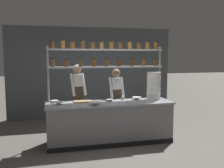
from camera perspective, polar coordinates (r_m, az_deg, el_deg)
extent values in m
plane|color=#5B5651|center=(5.84, -0.47, -13.12)|extent=(40.00, 40.00, 0.00)
cube|color=#4C5156|center=(8.03, -4.63, 2.66)|extent=(5.22, 0.12, 2.85)
cube|color=gray|center=(5.70, -0.48, -8.95)|extent=(2.76, 0.72, 0.88)
cube|color=#999BA0|center=(5.60, -0.48, -4.41)|extent=(2.82, 0.76, 0.04)
cube|color=black|center=(5.49, 0.42, -13.87)|extent=(2.76, 0.03, 0.10)
cylinder|color=#999BA0|center=(5.75, -14.30, -2.44)|extent=(0.04, 0.04, 2.17)
cylinder|color=#999BA0|center=(6.30, 10.71, -1.58)|extent=(0.04, 0.04, 2.17)
cube|color=#999BA0|center=(5.82, -1.22, 3.91)|extent=(2.66, 0.28, 0.04)
cylinder|color=brown|center=(5.69, -13.38, 4.69)|extent=(0.08, 0.08, 0.17)
cylinder|color=black|center=(5.68, -13.40, 5.63)|extent=(0.09, 0.09, 0.02)
cylinder|color=brown|center=(5.70, -10.37, 4.68)|extent=(0.09, 0.09, 0.15)
cylinder|color=black|center=(5.69, -10.38, 5.52)|extent=(0.09, 0.09, 0.02)
cylinder|color=brown|center=(5.72, -7.23, 4.79)|extent=(0.08, 0.08, 0.16)
cylinder|color=black|center=(5.72, -7.25, 5.68)|extent=(0.08, 0.08, 0.02)
cylinder|color=brown|center=(5.76, -4.14, 4.88)|extent=(0.10, 0.10, 0.17)
cylinder|color=black|center=(5.76, -4.15, 5.81)|extent=(0.10, 0.10, 0.02)
cylinder|color=brown|center=(5.82, -1.24, 4.88)|extent=(0.10, 0.10, 0.16)
cylinder|color=black|center=(5.82, -1.25, 5.77)|extent=(0.10, 0.10, 0.02)
cylinder|color=#513314|center=(5.89, 1.64, 4.96)|extent=(0.09, 0.09, 0.17)
cylinder|color=black|center=(5.89, 1.64, 5.91)|extent=(0.09, 0.09, 0.02)
cylinder|color=#513314|center=(5.98, 4.59, 4.95)|extent=(0.09, 0.09, 0.17)
cylinder|color=black|center=(5.98, 4.60, 5.86)|extent=(0.09, 0.09, 0.02)
cylinder|color=brown|center=(6.08, 7.27, 4.90)|extent=(0.09, 0.09, 0.16)
cylinder|color=black|center=(6.08, 7.28, 5.75)|extent=(0.09, 0.09, 0.02)
cylinder|color=brown|center=(6.20, 9.89, 4.84)|extent=(0.09, 0.09, 0.15)
cylinder|color=black|center=(6.19, 9.91, 5.64)|extent=(0.10, 0.10, 0.02)
cube|color=#999BA0|center=(5.82, -1.23, 7.82)|extent=(2.66, 0.28, 0.04)
cylinder|color=#513314|center=(5.69, -13.57, 8.58)|extent=(0.09, 0.09, 0.14)
cylinder|color=black|center=(5.69, -13.59, 9.41)|extent=(0.10, 0.10, 0.02)
cylinder|color=brown|center=(5.69, -11.20, 8.79)|extent=(0.09, 0.09, 0.17)
cylinder|color=black|center=(5.70, -11.23, 9.77)|extent=(0.09, 0.09, 0.02)
cylinder|color=brown|center=(5.71, -9.04, 8.69)|extent=(0.10, 0.10, 0.15)
cylinder|color=black|center=(5.71, -9.05, 9.54)|extent=(0.10, 0.10, 0.02)
cylinder|color=#513314|center=(5.73, -6.69, 8.83)|extent=(0.08, 0.08, 0.17)
cylinder|color=black|center=(5.74, -6.70, 9.78)|extent=(0.09, 0.09, 0.02)
cylinder|color=#513314|center=(5.76, -4.46, 8.73)|extent=(0.10, 0.10, 0.15)
cylinder|color=black|center=(5.77, -4.47, 9.56)|extent=(0.10, 0.10, 0.02)
cylinder|color=brown|center=(5.80, -2.39, 8.76)|extent=(0.08, 0.08, 0.15)
cylinder|color=black|center=(5.80, -2.39, 9.61)|extent=(0.08, 0.08, 0.02)
cylinder|color=brown|center=(5.85, -0.14, 8.77)|extent=(0.09, 0.09, 0.16)
cylinder|color=black|center=(5.85, -0.14, 9.65)|extent=(0.09, 0.09, 0.02)
cylinder|color=#513314|center=(5.90, 1.92, 8.72)|extent=(0.09, 0.09, 0.15)
cylinder|color=black|center=(5.91, 1.92, 9.55)|extent=(0.09, 0.09, 0.02)
cylinder|color=brown|center=(5.97, 4.06, 8.74)|extent=(0.09, 0.09, 0.17)
cylinder|color=black|center=(5.97, 4.06, 9.63)|extent=(0.09, 0.09, 0.02)
cylinder|color=#513314|center=(6.04, 6.15, 8.59)|extent=(0.08, 0.08, 0.14)
cylinder|color=black|center=(6.04, 6.16, 9.35)|extent=(0.09, 0.09, 0.02)
cylinder|color=brown|center=(6.12, 8.12, 8.64)|extent=(0.10, 0.10, 0.17)
cylinder|color=black|center=(6.12, 8.13, 9.52)|extent=(0.10, 0.10, 0.02)
cylinder|color=brown|center=(6.20, 10.07, 8.60)|extent=(0.09, 0.09, 0.17)
cylinder|color=black|center=(6.21, 10.09, 9.48)|extent=(0.09, 0.09, 0.02)
cylinder|color=black|center=(6.35, -8.49, -7.60)|extent=(0.11, 0.11, 0.84)
cylinder|color=black|center=(6.40, -7.13, -7.45)|extent=(0.11, 0.11, 0.84)
cube|color=#473828|center=(6.26, -7.89, -2.16)|extent=(0.26, 0.22, 0.36)
cube|color=white|center=(6.22, -7.94, 0.86)|extent=(0.26, 0.23, 0.30)
sphere|color=#A37A5B|center=(6.19, -7.98, 3.44)|extent=(0.22, 0.22, 0.22)
cylinder|color=white|center=(6.12, -9.01, -0.21)|extent=(0.13, 0.27, 0.55)
cylinder|color=white|center=(6.22, -6.48, -0.06)|extent=(0.13, 0.27, 0.55)
cylinder|color=black|center=(6.32, 0.20, -7.84)|extent=(0.11, 0.11, 0.79)
cylinder|color=black|center=(6.37, 1.59, -7.73)|extent=(0.11, 0.11, 0.79)
cube|color=#473828|center=(6.23, 0.91, -2.74)|extent=(0.23, 0.18, 0.34)
cube|color=white|center=(6.19, 0.91, 0.09)|extent=(0.23, 0.19, 0.28)
sphere|color=#A37A5B|center=(6.16, 0.92, 2.52)|extent=(0.21, 0.21, 0.21)
cylinder|color=white|center=(6.10, -0.21, -0.89)|extent=(0.08, 0.25, 0.52)
cylinder|color=white|center=(6.19, 2.36, -0.79)|extent=(0.08, 0.25, 0.52)
cylinder|color=white|center=(6.06, 9.45, -2.89)|extent=(0.32, 0.32, 0.12)
cylinder|color=silver|center=(6.05, 9.46, -2.28)|extent=(0.34, 0.34, 0.01)
cylinder|color=white|center=(6.04, 9.48, -1.67)|extent=(0.32, 0.32, 0.12)
cylinder|color=silver|center=(6.03, 9.49, -1.06)|extent=(0.34, 0.34, 0.01)
cylinder|color=white|center=(6.03, 9.50, -0.44)|extent=(0.32, 0.32, 0.12)
cylinder|color=silver|center=(6.02, 9.51, 0.17)|extent=(0.34, 0.34, 0.01)
cylinder|color=white|center=(6.01, 9.52, 0.79)|extent=(0.32, 0.32, 0.12)
cylinder|color=silver|center=(6.01, 9.53, 1.41)|extent=(0.34, 0.34, 0.01)
cylinder|color=white|center=(6.00, 9.55, 2.03)|extent=(0.32, 0.32, 0.12)
cylinder|color=silver|center=(6.00, 9.56, 2.65)|extent=(0.34, 0.34, 0.01)
cube|color=#A88456|center=(5.66, -6.74, -4.00)|extent=(0.40, 0.26, 0.02)
cylinder|color=silver|center=(5.72, -0.44, -3.91)|extent=(0.07, 0.07, 0.01)
cone|color=silver|center=(5.72, -0.44, -3.74)|extent=(0.17, 0.17, 0.05)
cylinder|color=silver|center=(5.29, -3.80, -4.77)|extent=(0.12, 0.12, 0.01)
cone|color=silver|center=(5.29, -3.81, -4.45)|extent=(0.26, 0.26, 0.07)
cylinder|color=silver|center=(5.71, -13.02, -4.10)|extent=(0.08, 0.08, 0.01)
cone|color=silver|center=(5.71, -13.02, -3.91)|extent=(0.18, 0.18, 0.05)
cylinder|color=white|center=(5.97, 5.67, -3.50)|extent=(0.10, 0.10, 0.01)
cone|color=white|center=(5.97, 5.67, -3.26)|extent=(0.22, 0.22, 0.06)
cylinder|color=silver|center=(5.46, -12.15, -4.56)|extent=(0.10, 0.10, 0.01)
cone|color=silver|center=(5.45, -12.16, -4.30)|extent=(0.23, 0.23, 0.06)
cylinder|color=#B2B7BC|center=(5.94, 2.52, -3.18)|extent=(0.08, 0.08, 0.08)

